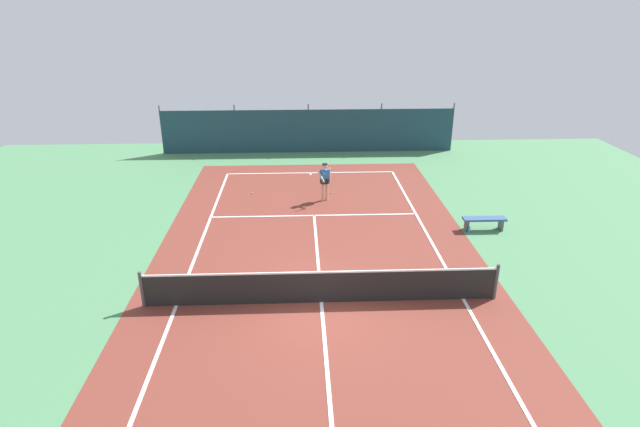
{
  "coord_description": "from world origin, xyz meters",
  "views": [
    {
      "loc": [
        -0.59,
        -12.7,
        8.04
      ],
      "look_at": [
        0.15,
        4.46,
        0.9
      ],
      "focal_mm": 29.09,
      "sensor_mm": 36.0,
      "label": 1
    }
  ],
  "objects_px": {
    "tennis_player": "(325,179)",
    "tennis_ball_near_player": "(253,193)",
    "water_bottle": "(469,230)",
    "courtside_bench": "(484,221)",
    "tennis_ball_midcourt": "(331,193)",
    "tennis_net": "(321,287)"
  },
  "relations": [
    {
      "from": "tennis_player",
      "to": "tennis_ball_midcourt",
      "type": "bearing_deg",
      "value": -136.74
    },
    {
      "from": "tennis_ball_midcourt",
      "to": "water_bottle",
      "type": "height_order",
      "value": "water_bottle"
    },
    {
      "from": "tennis_player",
      "to": "tennis_ball_near_player",
      "type": "relative_size",
      "value": 24.85
    },
    {
      "from": "water_bottle",
      "to": "tennis_net",
      "type": "bearing_deg",
      "value": -141.56
    },
    {
      "from": "tennis_ball_near_player",
      "to": "water_bottle",
      "type": "relative_size",
      "value": 0.28
    },
    {
      "from": "tennis_net",
      "to": "tennis_ball_midcourt",
      "type": "bearing_deg",
      "value": 84.5
    },
    {
      "from": "courtside_bench",
      "to": "water_bottle",
      "type": "relative_size",
      "value": 6.67
    },
    {
      "from": "tennis_ball_midcourt",
      "to": "courtside_bench",
      "type": "relative_size",
      "value": 0.04
    },
    {
      "from": "tennis_net",
      "to": "tennis_ball_midcourt",
      "type": "distance_m",
      "value": 8.98
    },
    {
      "from": "tennis_player",
      "to": "courtside_bench",
      "type": "bearing_deg",
      "value": 125.94
    },
    {
      "from": "tennis_player",
      "to": "tennis_ball_near_player",
      "type": "xyz_separation_m",
      "value": [
        -3.17,
        0.97,
        -0.93
      ]
    },
    {
      "from": "tennis_player",
      "to": "courtside_bench",
      "type": "relative_size",
      "value": 1.03
    },
    {
      "from": "tennis_net",
      "to": "tennis_ball_midcourt",
      "type": "height_order",
      "value": "tennis_net"
    },
    {
      "from": "tennis_net",
      "to": "tennis_ball_near_player",
      "type": "xyz_separation_m",
      "value": [
        -2.66,
        9.06,
        -0.48
      ]
    },
    {
      "from": "tennis_player",
      "to": "courtside_bench",
      "type": "xyz_separation_m",
      "value": [
        5.8,
        -3.33,
        -0.59
      ]
    },
    {
      "from": "tennis_net",
      "to": "tennis_player",
      "type": "distance_m",
      "value": 8.12
    },
    {
      "from": "tennis_ball_midcourt",
      "to": "tennis_net",
      "type": "bearing_deg",
      "value": -95.5
    },
    {
      "from": "tennis_player",
      "to": "tennis_ball_midcourt",
      "type": "distance_m",
      "value": 1.3
    },
    {
      "from": "tennis_ball_near_player",
      "to": "courtside_bench",
      "type": "height_order",
      "value": "courtside_bench"
    },
    {
      "from": "water_bottle",
      "to": "tennis_ball_midcourt",
      "type": "bearing_deg",
      "value": 137.58
    },
    {
      "from": "tennis_player",
      "to": "water_bottle",
      "type": "bearing_deg",
      "value": 121.18
    },
    {
      "from": "tennis_net",
      "to": "courtside_bench",
      "type": "relative_size",
      "value": 6.33
    }
  ]
}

